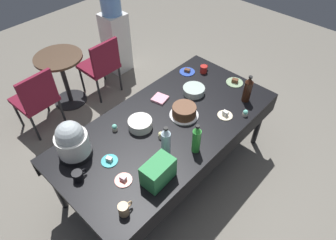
# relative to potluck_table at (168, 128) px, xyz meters

# --- Properties ---
(ground) EXTENTS (9.00, 9.00, 0.00)m
(ground) POSITION_rel_potluck_table_xyz_m (0.00, 0.00, -0.69)
(ground) COLOR slate
(potluck_table) EXTENTS (2.20, 1.10, 0.75)m
(potluck_table) POSITION_rel_potluck_table_xyz_m (0.00, 0.00, 0.00)
(potluck_table) COLOR black
(potluck_table) RESTS_ON ground
(frosted_layer_cake) EXTENTS (0.28, 0.28, 0.11)m
(frosted_layer_cake) POSITION_rel_potluck_table_xyz_m (0.19, -0.04, 0.12)
(frosted_layer_cake) COLOR silver
(frosted_layer_cake) RESTS_ON potluck_table
(slow_cooker) EXTENTS (0.28, 0.28, 0.36)m
(slow_cooker) POSITION_rel_potluck_table_xyz_m (-0.79, 0.33, 0.23)
(slow_cooker) COLOR black
(slow_cooker) RESTS_ON potluck_table
(glass_salad_bowl) EXTENTS (0.23, 0.23, 0.07)m
(glass_salad_bowl) POSITION_rel_potluck_table_xyz_m (0.51, 0.11, 0.10)
(glass_salad_bowl) COLOR #B2C6BC
(glass_salad_bowl) RESTS_ON potluck_table
(ceramic_snack_bowl) EXTENTS (0.22, 0.22, 0.09)m
(ceramic_snack_bowl) POSITION_rel_potluck_table_xyz_m (-0.21, 0.16, 0.11)
(ceramic_snack_bowl) COLOR silver
(ceramic_snack_bowl) RESTS_ON potluck_table
(dessert_plate_cream) EXTENTS (0.15, 0.15, 0.06)m
(dessert_plate_cream) POSITION_rel_potluck_table_xyz_m (0.45, -0.33, 0.08)
(dessert_plate_cream) COLOR beige
(dessert_plate_cream) RESTS_ON potluck_table
(dessert_plate_cobalt) EXTENTS (0.17, 0.17, 0.04)m
(dessert_plate_cobalt) POSITION_rel_potluck_table_xyz_m (0.75, 0.40, 0.07)
(dessert_plate_cobalt) COLOR #2D4CB2
(dessert_plate_cobalt) RESTS_ON potluck_table
(dessert_plate_sage) EXTENTS (0.18, 0.18, 0.05)m
(dessert_plate_sage) POSITION_rel_potluck_table_xyz_m (0.95, -0.10, 0.07)
(dessert_plate_sage) COLOR #8CA87F
(dessert_plate_sage) RESTS_ON potluck_table
(dessert_plate_coral) EXTENTS (0.14, 0.14, 0.05)m
(dessert_plate_coral) POSITION_rel_potluck_table_xyz_m (-0.70, -0.17, 0.07)
(dessert_plate_coral) COLOR #E07266
(dessert_plate_coral) RESTS_ON potluck_table
(dessert_plate_teal) EXTENTS (0.14, 0.14, 0.05)m
(dessert_plate_teal) POSITION_rel_potluck_table_xyz_m (-0.65, 0.06, 0.07)
(dessert_plate_teal) COLOR teal
(dessert_plate_teal) RESTS_ON potluck_table
(cupcake_cocoa) EXTENTS (0.05, 0.05, 0.07)m
(cupcake_cocoa) POSITION_rel_potluck_table_xyz_m (0.59, -0.47, 0.09)
(cupcake_cocoa) COLOR beige
(cupcake_cocoa) RESTS_ON potluck_table
(cupcake_lemon) EXTENTS (0.05, 0.05, 0.07)m
(cupcake_lemon) POSITION_rel_potluck_table_xyz_m (-0.39, 0.30, 0.09)
(cupcake_lemon) COLOR beige
(cupcake_lemon) RESTS_ON potluck_table
(cupcake_mint) EXTENTS (0.05, 0.05, 0.07)m
(cupcake_mint) POSITION_rel_potluck_table_xyz_m (-0.17, -0.07, 0.09)
(cupcake_mint) COLOR beige
(cupcake_mint) RESTS_ON potluck_table
(soda_bottle_cola) EXTENTS (0.08, 0.08, 0.30)m
(soda_bottle_cola) POSITION_rel_potluck_table_xyz_m (0.78, -0.35, 0.20)
(soda_bottle_cola) COLOR #33190F
(soda_bottle_cola) RESTS_ON potluck_table
(soda_bottle_water) EXTENTS (0.08, 0.08, 0.34)m
(soda_bottle_water) POSITION_rel_potluck_table_xyz_m (-0.29, -0.24, 0.22)
(soda_bottle_water) COLOR silver
(soda_bottle_water) RESTS_ON potluck_table
(soda_bottle_lime_soda) EXTENTS (0.07, 0.07, 0.30)m
(soda_bottle_lime_soda) POSITION_rel_potluck_table_xyz_m (-0.07, -0.39, 0.20)
(soda_bottle_lime_soda) COLOR green
(soda_bottle_lime_soda) RESTS_ON potluck_table
(coffee_mug_red) EXTENTS (0.12, 0.08, 0.08)m
(coffee_mug_red) POSITION_rel_potluck_table_xyz_m (0.88, 0.27, 0.10)
(coffee_mug_red) COLOR #B2231E
(coffee_mug_red) RESTS_ON potluck_table
(coffee_mug_black) EXTENTS (0.12, 0.08, 0.08)m
(coffee_mug_black) POSITION_rel_potluck_table_xyz_m (-0.92, 0.10, 0.10)
(coffee_mug_black) COLOR black
(coffee_mug_black) RESTS_ON potluck_table
(coffee_mug_tan) EXTENTS (0.12, 0.08, 0.10)m
(coffee_mug_tan) POSITION_rel_potluck_table_xyz_m (-0.87, -0.38, 0.11)
(coffee_mug_tan) COLOR tan
(coffee_mug_tan) RESTS_ON potluck_table
(soda_carton) EXTENTS (0.27, 0.17, 0.20)m
(soda_carton) POSITION_rel_potluck_table_xyz_m (-0.50, -0.36, 0.16)
(soda_carton) COLOR #338C4C
(soda_carton) RESTS_ON potluck_table
(paper_napkin_stack) EXTENTS (0.17, 0.17, 0.02)m
(paper_napkin_stack) POSITION_rel_potluck_table_xyz_m (0.20, 0.30, 0.07)
(paper_napkin_stack) COLOR pink
(paper_napkin_stack) RESTS_ON potluck_table
(maroon_chair_left) EXTENTS (0.46, 0.46, 0.85)m
(maroon_chair_left) POSITION_rel_potluck_table_xyz_m (-0.55, 1.59, -0.20)
(maroon_chair_left) COLOR maroon
(maroon_chair_left) RESTS_ON ground
(maroon_chair_right) EXTENTS (0.45, 0.45, 0.85)m
(maroon_chair_right) POSITION_rel_potluck_table_xyz_m (0.40, 1.59, -0.20)
(maroon_chair_right) COLOR maroon
(maroon_chair_right) RESTS_ON ground
(round_cafe_table) EXTENTS (0.60, 0.60, 0.72)m
(round_cafe_table) POSITION_rel_potluck_table_xyz_m (-0.05, 1.82, -0.19)
(round_cafe_table) COLOR #473323
(round_cafe_table) RESTS_ON ground
(water_cooler) EXTENTS (0.32, 0.32, 1.24)m
(water_cooler) POSITION_rel_potluck_table_xyz_m (0.93, 1.92, -0.10)
(water_cooler) COLOR silver
(water_cooler) RESTS_ON ground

